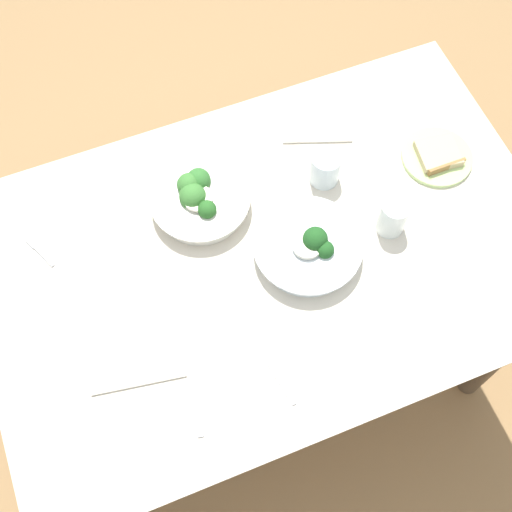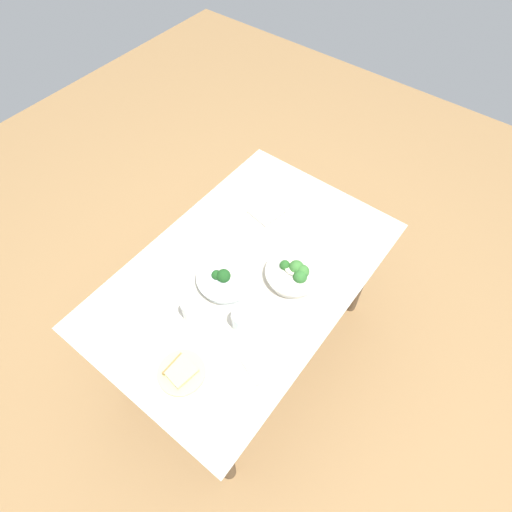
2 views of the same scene
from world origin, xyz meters
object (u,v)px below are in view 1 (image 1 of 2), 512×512
water_glass_center (325,168)px  water_glass_side (393,217)px  bread_side_plate (438,156)px  fork_by_near_bowl (39,251)px  table_knife_left (272,368)px  broccoli_bowl_near (309,247)px  broccoli_bowl_far (199,198)px  fork_by_far_bowl (197,416)px  napkin_folded_upper (316,121)px  napkin_folded_lower (135,358)px

water_glass_center → water_glass_side: water_glass_side is taller
bread_side_plate → fork_by_near_bowl: size_ratio=1.92×
table_knife_left → broccoli_bowl_near: bearing=-47.3°
broccoli_bowl_far → fork_by_far_bowl: bearing=-110.2°
broccoli_bowl_far → broccoli_bowl_near: 0.29m
fork_by_far_bowl → table_knife_left: (0.19, 0.04, -0.00)m
bread_side_plate → napkin_folded_upper: bearing=137.3°
broccoli_bowl_far → fork_by_near_bowl: size_ratio=2.60×
fork_by_near_bowl → table_knife_left: same height
water_glass_center → napkin_folded_lower: size_ratio=0.43×
fork_by_far_bowl → broccoli_bowl_far: bearing=169.8°
fork_by_near_bowl → water_glass_center: bearing=-118.3°
fork_by_far_bowl → napkin_folded_upper: bearing=148.3°
table_knife_left → napkin_folded_upper: bearing=-40.4°
water_glass_center → napkin_folded_lower: (-0.58, -0.28, -0.04)m
bread_side_plate → fork_by_near_bowl: bearing=173.6°
fork_by_far_bowl → table_knife_left: 0.19m
fork_by_far_bowl → table_knife_left: size_ratio=0.55×
bread_side_plate → water_glass_center: size_ratio=1.99×
napkin_folded_lower → broccoli_bowl_far: bearing=50.1°
bread_side_plate → broccoli_bowl_near: bearing=-163.1°
napkin_folded_lower → napkin_folded_upper: bearing=35.1°
napkin_folded_upper → water_glass_side: bearing=-83.8°
table_knife_left → fork_by_near_bowl: bearing=32.5°
table_knife_left → napkin_folded_upper: napkin_folded_upper is taller
broccoli_bowl_near → water_glass_side: size_ratio=2.58×
fork_by_far_bowl → napkin_folded_lower: size_ratio=0.49×
broccoli_bowl_far → bread_side_plate: size_ratio=1.35×
water_glass_side → fork_by_far_bowl: (-0.59, -0.26, -0.05)m
water_glass_center → bread_side_plate: bearing=-10.4°
broccoli_bowl_near → fork_by_near_bowl: bearing=158.1°
water_glass_side → broccoli_bowl_far: bearing=151.0°
bread_side_plate → water_glass_center: 0.30m
water_glass_side → bread_side_plate: bearing=33.5°
water_glass_center → fork_by_far_bowl: 0.67m
broccoli_bowl_near → bread_side_plate: size_ratio=1.43×
water_glass_side → napkin_folded_upper: size_ratio=0.56×
broccoli_bowl_far → fork_by_near_bowl: broccoli_bowl_far is taller
fork_by_near_bowl → table_knife_left: (0.41, -0.47, -0.00)m
water_glass_side → table_knife_left: size_ratio=0.54×
broccoli_bowl_near → fork_by_far_bowl: size_ratio=2.52×
napkin_folded_lower → bread_side_plate: bearing=14.4°
fork_by_near_bowl → table_knife_left: size_ratio=0.51×
napkin_folded_upper → napkin_folded_lower: 0.78m
broccoli_bowl_near → water_glass_side: bearing=-2.1°
broccoli_bowl_near → napkin_folded_lower: bearing=-167.9°
napkin_folded_lower → fork_by_far_bowl: bearing=-63.4°
broccoli_bowl_far → water_glass_side: water_glass_side is taller
napkin_folded_lower → broccoli_bowl_near: bearing=12.1°
water_glass_center → table_knife_left: (-0.31, -0.41, -0.04)m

